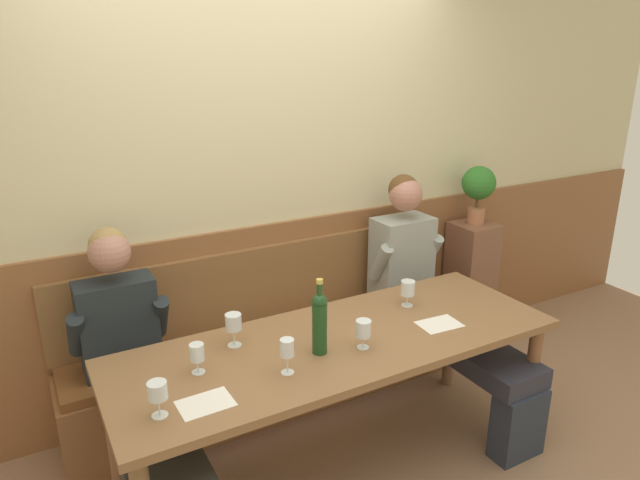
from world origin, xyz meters
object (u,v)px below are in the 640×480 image
wall_bench (280,359)px  person_right_seat (432,293)px  wine_glass_left_end (233,324)px  wine_glass_mid_right (408,289)px  potted_plant (478,187)px  dining_table (338,354)px  person_center_left_seat (137,383)px  wine_bottle_amber_mid (320,321)px  wine_glass_by_bottle (363,330)px  wine_glass_right_end (197,354)px  wine_glass_center_front (287,350)px  wine_glass_near_bucket (158,392)px

wall_bench → person_right_seat: bearing=-20.6°
wine_glass_left_end → wine_glass_mid_right: bearing=-2.6°
wine_glass_left_end → potted_plant: bearing=14.7°
person_right_seat → wine_glass_left_end: (-1.32, -0.16, 0.19)m
dining_table → person_center_left_seat: 0.94m
dining_table → person_right_seat: person_right_seat is taller
wine_glass_mid_right → wine_bottle_amber_mid: bearing=-162.6°
potted_plant → wine_glass_mid_right: bearing=-150.9°
wine_glass_by_bottle → potted_plant: 1.72m
wall_bench → potted_plant: size_ratio=6.09×
wall_bench → wine_glass_right_end: 1.07m
person_center_left_seat → wine_glass_center_front: size_ratio=7.80×
wine_glass_left_end → person_right_seat: bearing=7.0°
person_center_left_seat → wine_glass_mid_right: bearing=-6.6°
wine_glass_left_end → wine_glass_near_bucket: bearing=-140.1°
wine_glass_center_front → wine_glass_right_end: wine_glass_center_front is taller
wine_glass_left_end → wall_bench: bearing=47.1°
wall_bench → wine_glass_right_end: wall_bench is taller
potted_plant → wine_glass_center_front: bearing=-155.5°
wine_glass_right_end → person_center_left_seat: bearing=129.2°
wall_bench → person_right_seat: size_ratio=1.88×
wine_bottle_amber_mid → wine_glass_near_bucket: wine_bottle_amber_mid is taller
person_center_left_seat → wine_bottle_amber_mid: bearing=-26.1°
dining_table → wine_glass_center_front: wine_glass_center_front is taller
wine_glass_center_front → wine_glass_mid_right: wine_glass_center_front is taller
wine_bottle_amber_mid → potted_plant: size_ratio=0.89×
wall_bench → person_center_left_seat: person_center_left_seat is taller
wine_glass_left_end → wine_glass_mid_right: size_ratio=1.12×
wine_bottle_amber_mid → wine_glass_right_end: wine_bottle_amber_mid is taller
wine_glass_right_end → dining_table: bearing=-3.4°
wine_glass_right_end → wine_glass_left_end: 0.26m
wine_glass_center_front → potted_plant: size_ratio=0.39×
dining_table → wine_bottle_amber_mid: wine_bottle_amber_mid is taller
wine_glass_by_bottle → wine_glass_near_bucket: 0.95m
wine_glass_near_bucket → potted_plant: size_ratio=0.35×
dining_table → person_center_left_seat: (-0.89, 0.30, -0.05)m
wine_bottle_amber_mid → wine_glass_left_end: 0.40m
wine_glass_right_end → potted_plant: 2.33m
person_center_left_seat → wine_bottle_amber_mid: 0.88m
wine_glass_left_end → wine_glass_right_end: bearing=-146.6°
wine_glass_center_front → wine_glass_right_end: 0.38m
wine_glass_center_front → potted_plant: potted_plant is taller
person_center_left_seat → wine_bottle_amber_mid: size_ratio=3.45×
wine_glass_center_front → wine_glass_left_end: size_ratio=1.00×
wine_glass_right_end → potted_plant: bearing=16.8°
wine_glass_by_bottle → wine_glass_center_front: wine_glass_center_front is taller
wine_glass_near_bucket → potted_plant: 2.60m
wine_bottle_amber_mid → wine_glass_near_bucket: size_ratio=2.50×
wine_glass_mid_right → potted_plant: (1.02, 0.57, 0.33)m
wine_glass_near_bucket → dining_table: bearing=11.5°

